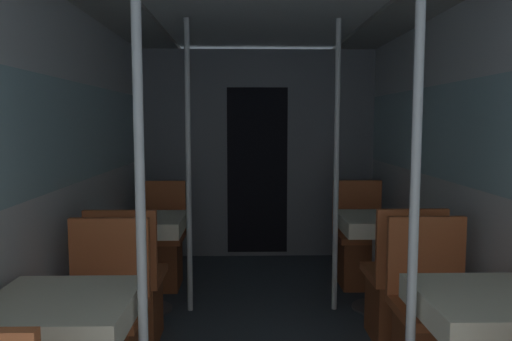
{
  "coord_description": "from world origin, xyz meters",
  "views": [
    {
      "loc": [
        -0.14,
        -1.34,
        1.45
      ],
      "look_at": [
        -0.06,
        2.16,
        1.1
      ],
      "focal_mm": 35.0,
      "sensor_mm": 36.0,
      "label": 1
    }
  ],
  "objects": [
    {
      "name": "chair_left_near_1",
      "position": [
        -0.89,
        1.83,
        0.29
      ],
      "size": [
        0.44,
        0.44,
        0.92
      ],
      "color": "brown",
      "rests_on": "ground_plane"
    },
    {
      "name": "wall_right",
      "position": [
        1.26,
        1.78,
        1.14
      ],
      "size": [
        0.05,
        6.36,
        2.2
      ],
      "color": "silver",
      "rests_on": "ground_plane"
    },
    {
      "name": "support_pole_right_0",
      "position": [
        0.56,
        0.66,
        1.1
      ],
      "size": [
        0.04,
        0.04,
        2.2
      ],
      "color": "silver",
      "rests_on": "ground_plane"
    },
    {
      "name": "chair_right_far_0",
      "position": [
        0.89,
        1.23,
        0.29
      ],
      "size": [
        0.44,
        0.44,
        0.92
      ],
      "rotation": [
        0.0,
        0.0,
        3.14
      ],
      "color": "brown",
      "rests_on": "ground_plane"
    },
    {
      "name": "support_pole_left_1",
      "position": [
        -0.56,
        2.4,
        1.1
      ],
      "size": [
        0.04,
        0.04,
        2.2
      ],
      "color": "silver",
      "rests_on": "ground_plane"
    },
    {
      "name": "chair_right_near_1",
      "position": [
        0.89,
        1.83,
        0.29
      ],
      "size": [
        0.44,
        0.44,
        0.92
      ],
      "color": "brown",
      "rests_on": "ground_plane"
    },
    {
      "name": "support_pole_left_0",
      "position": [
        -0.56,
        0.66,
        1.1
      ],
      "size": [
        0.04,
        0.04,
        2.2
      ],
      "color": "silver",
      "rests_on": "ground_plane"
    },
    {
      "name": "wall_left",
      "position": [
        -1.26,
        1.78,
        1.14
      ],
      "size": [
        0.05,
        6.36,
        2.2
      ],
      "color": "silver",
      "rests_on": "ground_plane"
    },
    {
      "name": "support_pole_right_1",
      "position": [
        0.56,
        2.4,
        1.1
      ],
      "size": [
        0.04,
        0.04,
        2.2
      ],
      "color": "silver",
      "rests_on": "ground_plane"
    },
    {
      "name": "chair_right_far_1",
      "position": [
        0.89,
        2.96,
        0.29
      ],
      "size": [
        0.44,
        0.44,
        0.92
      ],
      "rotation": [
        0.0,
        0.0,
        3.14
      ],
      "color": "brown",
      "rests_on": "ground_plane"
    },
    {
      "name": "dining_table_right_0",
      "position": [
        0.89,
        0.66,
        0.61
      ],
      "size": [
        0.59,
        0.59,
        0.73
      ],
      "color": "#4C4C51",
      "rests_on": "ground_plane"
    },
    {
      "name": "dining_table_left_1",
      "position": [
        -0.89,
        2.4,
        0.61
      ],
      "size": [
        0.59,
        0.59,
        0.73
      ],
      "color": "#4C4C51",
      "rests_on": "ground_plane"
    },
    {
      "name": "dining_table_right_1",
      "position": [
        0.89,
        2.4,
        0.61
      ],
      "size": [
        0.59,
        0.59,
        0.73
      ],
      "color": "#4C4C51",
      "rests_on": "ground_plane"
    },
    {
      "name": "dining_table_left_0",
      "position": [
        -0.89,
        0.66,
        0.61
      ],
      "size": [
        0.59,
        0.59,
        0.73
      ],
      "color": "#4C4C51",
      "rests_on": "ground_plane"
    },
    {
      "name": "chair_left_far_1",
      "position": [
        -0.89,
        2.96,
        0.29
      ],
      "size": [
        0.44,
        0.44,
        0.92
      ],
      "rotation": [
        0.0,
        0.0,
        3.14
      ],
      "color": "brown",
      "rests_on": "ground_plane"
    },
    {
      "name": "bulkhead_far",
      "position": [
        0.0,
        3.99,
        1.1
      ],
      "size": [
        2.48,
        0.09,
        2.2
      ],
      "color": "slate",
      "rests_on": "ground_plane"
    },
    {
      "name": "chair_left_far_0",
      "position": [
        -0.89,
        1.23,
        0.29
      ],
      "size": [
        0.44,
        0.44,
        0.92
      ],
      "rotation": [
        0.0,
        0.0,
        3.14
      ],
      "color": "brown",
      "rests_on": "ground_plane"
    }
  ]
}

